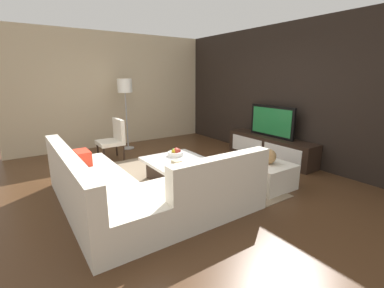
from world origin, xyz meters
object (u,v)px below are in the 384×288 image
Objects in this scene: floor_lamp at (125,90)px; fruit_bowl at (176,153)px; accent_chair_near at (114,137)px; sectional_couch at (135,190)px; decorative_ball at (269,156)px; television at (272,121)px; media_console at (270,148)px; ottoman at (267,175)px; book_stack at (177,162)px; coffee_table at (176,169)px.

floor_lamp is 2.51m from fruit_bowl.
sectional_couch is at bearing -21.44° from accent_chair_near.
accent_chair_near is at bearing -152.48° from decorative_ball.
television is 3.93× the size of fruit_bowl.
media_console is at bearing 98.97° from sectional_couch.
media_console is 2.96× the size of ottoman.
sectional_couch reaches higher than fruit_bowl.
fruit_bowl is at bearing 151.36° from book_stack.
fruit_bowl is at bearing -0.04° from floor_lamp.
decorative_ball is at bearing -51.41° from media_console.
media_console is 9.44× the size of book_stack.
book_stack is at bearing -4.68° from floor_lamp.
accent_chair_near is at bearing -124.67° from television.
floor_lamp is 2.90m from book_stack.
sectional_couch is 2.12m from ottoman.
coffee_table is 1.52m from ottoman.
book_stack is (-0.40, 0.90, 0.12)m from sectional_couch.
coffee_table is 0.32m from book_stack.
coffee_table is (-0.62, 1.01, -0.09)m from sectional_couch.
sectional_couch is at bearing -65.95° from book_stack.
decorative_ball is at bearing 36.73° from fruit_bowl.
book_stack reaches higher than coffee_table.
floor_lamp is (-2.58, -2.19, 0.61)m from television.
television is at bearing 98.97° from sectional_couch.
media_console is at bearing 40.34° from floor_lamp.
ottoman is at bearing -51.42° from television.
coffee_table is at bearing 152.22° from book_stack.
book_stack is (2.70, -0.22, -1.04)m from floor_lamp.
book_stack is at bearing 114.05° from sectional_couch.
accent_chair_near reaches higher than coffee_table.
accent_chair_near is 1.30m from floor_lamp.
accent_chair_near reaches higher than book_stack.
sectional_couch is 1.19m from coffee_table.
coffee_table is at bearing 121.56° from sectional_couch.
fruit_bowl is 1.28× the size of book_stack.
fruit_bowl is (-0.28, -2.19, 0.19)m from media_console.
floor_lamp reaches higher than book_stack.
book_stack is at bearing -87.09° from media_console.
floor_lamp is (-0.68, 0.56, 0.95)m from accent_chair_near.
fruit_bowl is at bearing -97.28° from media_console.
sectional_couch is at bearing -19.80° from floor_lamp.
television reaches higher than decorative_ball.
book_stack is (0.12, -2.41, 0.15)m from media_console.
floor_lamp is at bearing 175.32° from book_stack.
accent_chair_near is 3.96× the size of book_stack.
sectional_couch is at bearing -58.44° from coffee_table.
sectional_couch reaches higher than decorative_ball.
accent_chair_near is 1.72m from fruit_bowl.
fruit_bowl is 0.46m from book_stack.
sectional_couch reaches higher than book_stack.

